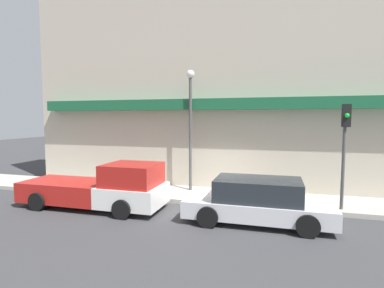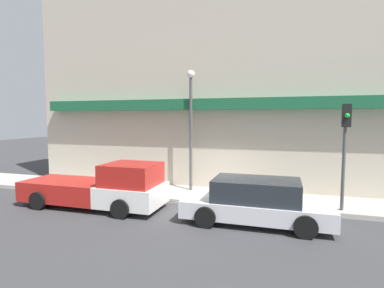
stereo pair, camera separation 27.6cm
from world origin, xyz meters
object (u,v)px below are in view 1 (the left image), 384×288
at_px(parked_car, 258,201).
at_px(street_lamp, 190,116).
at_px(traffic_light, 345,138).
at_px(pickup_truck, 102,188).
at_px(fire_hydrant, 258,194).

xyz_separation_m(parked_car, street_lamp, (-3.22, 3.07, 2.87)).
bearing_deg(traffic_light, pickup_truck, -169.32).
relative_size(parked_car, fire_hydrant, 7.69).
bearing_deg(pickup_truck, parked_car, -1.74).
height_order(fire_hydrant, traffic_light, traffic_light).
height_order(pickup_truck, parked_car, pickup_truck).
distance_m(pickup_truck, traffic_light, 9.17).
bearing_deg(street_lamp, fire_hydrant, -20.88).
bearing_deg(pickup_truck, street_lamp, 47.07).
xyz_separation_m(fire_hydrant, street_lamp, (-3.11, 1.19, 3.11)).
bearing_deg(street_lamp, traffic_light, -12.98).
height_order(street_lamp, traffic_light, street_lamp).
relative_size(pickup_truck, fire_hydrant, 9.12).
height_order(parked_car, street_lamp, street_lamp).
relative_size(fire_hydrant, street_lamp, 0.12).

